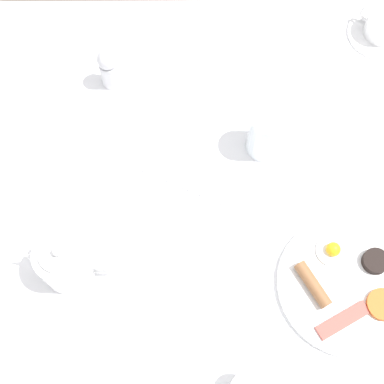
# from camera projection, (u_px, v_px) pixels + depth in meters

# --- Properties ---
(ground_plane) EXTENTS (8.00, 8.00, 0.00)m
(ground_plane) POSITION_uv_depth(u_px,v_px,m) (192.00, 282.00, 1.77)
(ground_plane) COLOR #70665B
(table) EXTENTS (1.06, 1.16, 0.72)m
(table) POSITION_uv_depth(u_px,v_px,m) (192.00, 207.00, 1.16)
(table) COLOR white
(table) RESTS_ON ground_plane
(breakfast_plate) EXTENTS (0.27, 0.27, 0.04)m
(breakfast_plate) POSITION_uv_depth(u_px,v_px,m) (349.00, 284.00, 1.02)
(breakfast_plate) COLOR white
(breakfast_plate) RESTS_ON table
(teapot_near) EXTENTS (0.10, 0.19, 0.12)m
(teapot_near) POSITION_uv_depth(u_px,v_px,m) (67.00, 262.00, 1.00)
(teapot_near) COLOR white
(teapot_near) RESTS_ON table
(water_glass_short) EXTENTS (0.08, 0.08, 0.12)m
(water_glass_short) POSITION_uv_depth(u_px,v_px,m) (267.00, 133.00, 1.10)
(water_glass_short) COLOR white
(water_glass_short) RESTS_ON table
(pepper_grinder) EXTENTS (0.04, 0.04, 0.11)m
(pepper_grinder) POSITION_uv_depth(u_px,v_px,m) (110.00, 68.00, 1.17)
(pepper_grinder) COLOR #BCBCC1
(pepper_grinder) RESTS_ON table
(fork_by_plate) EXTENTS (0.11, 0.14, 0.00)m
(fork_by_plate) POSITION_uv_depth(u_px,v_px,m) (139.00, 356.00, 0.98)
(fork_by_plate) COLOR silver
(fork_by_plate) RESTS_ON table
(knife_by_plate) EXTENTS (0.11, 0.21, 0.00)m
(knife_by_plate) POSITION_uv_depth(u_px,v_px,m) (176.00, 181.00, 1.12)
(knife_by_plate) COLOR silver
(knife_by_plate) RESTS_ON table
(spoon_for_tea) EXTENTS (0.07, 0.15, 0.00)m
(spoon_for_tea) POSITION_uv_depth(u_px,v_px,m) (212.00, 292.00, 1.03)
(spoon_for_tea) COLOR silver
(spoon_for_tea) RESTS_ON table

